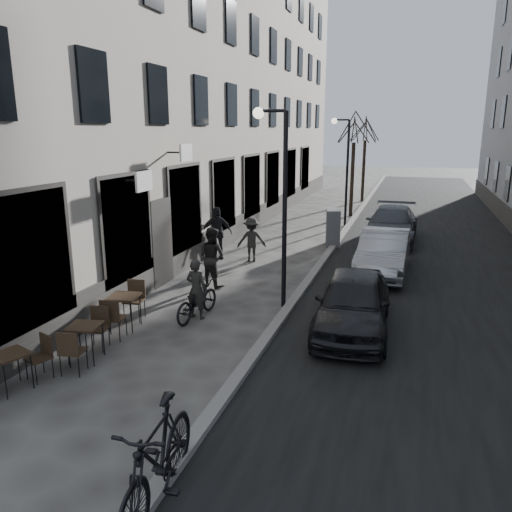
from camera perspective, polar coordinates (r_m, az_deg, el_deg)
The scene contains 21 objects.
ground at distance 8.25m, azimuth -7.97°, elevation -19.43°, with size 120.00×120.00×0.00m, color #3D3A38.
road at distance 22.63m, azimuth 19.12°, elevation 1.84°, with size 7.30×60.00×0.00m, color black.
kerb at distance 22.78m, azimuth 9.94°, elevation 2.65°, with size 0.25×60.00×0.12m, color slate.
building_left at distance 24.64m, azimuth -4.61°, elevation 22.23°, with size 4.00×35.00×16.00m, color #A69D8B.
streetlamp_near at distance 12.65m, azimuth 2.58°, elevation 7.90°, with size 0.90×0.28×5.09m.
streetlamp_far at distance 24.41m, azimuth 10.03°, elevation 10.75°, with size 0.90×0.28×5.09m.
tree_near at distance 27.34m, azimuth 11.20°, elevation 14.21°, with size 2.40×2.40×5.70m.
tree_far at distance 33.30m, azimuth 12.43°, elevation 14.11°, with size 2.40×2.40×5.70m.
bistro_set_a at distance 10.10m, azimuth -26.16°, elevation -11.40°, with size 0.85×1.46×0.84m.
bistro_set_b at distance 10.75m, azimuth -18.90°, elevation -8.96°, with size 0.73×1.57×0.90m.
bistro_set_c at distance 12.12m, azimuth -14.80°, elevation -5.82°, with size 0.76×1.68×0.96m.
utility_cabinet at distance 20.29m, azimuth 8.79°, elevation 3.23°, with size 0.54×0.98×1.47m, color #5D5D5F.
bicycle at distance 12.46m, azimuth -6.79°, elevation -5.05°, with size 0.61×1.75×0.92m, color black.
cyclist_rider at distance 12.37m, azimuth -6.83°, elevation -3.77°, with size 0.55×0.36×1.50m, color black.
pedestrian_near at distance 14.83m, azimuth -5.04°, elevation -0.11°, with size 0.87×0.68×1.79m, color black.
pedestrian_mid at distance 17.61m, azimuth -0.50°, elevation 1.88°, with size 1.01×0.58×1.57m, color #282623.
pedestrian_far at distance 18.08m, azimuth -4.52°, elevation 2.67°, with size 1.10×0.46×1.88m, color black.
car_near at distance 11.76m, azimuth 11.03°, elevation -5.22°, with size 1.63×4.06×1.38m, color black.
car_mid at distance 16.63m, azimuth 14.37°, elevation 0.39°, with size 1.48×4.25×1.40m, color #94959C.
car_far at distance 21.60m, azimuth 15.21°, elevation 3.50°, with size 2.00×4.93×1.43m, color #383B42.
moped at distance 6.64m, azimuth -11.19°, elevation -21.85°, with size 0.63×2.23×1.34m, color black.
Camera 1 is at (3.07, -6.15, 4.55)m, focal length 35.00 mm.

